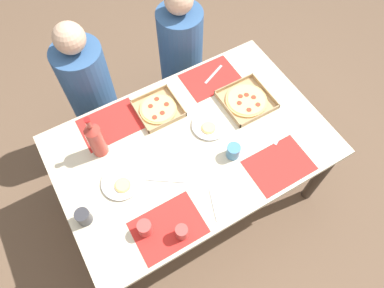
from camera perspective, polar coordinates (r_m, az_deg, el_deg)
The scene contains 21 objects.
ground_plane at distance 2.72m, azimuth 0.00°, elevation -7.58°, with size 6.00×6.00×0.00m, color brown.
dining_table at distance 2.15m, azimuth 0.00°, elevation -1.23°, with size 1.59×1.04×0.72m.
placemat_near_left at distance 1.88m, azimuth -3.87°, elevation -13.31°, with size 0.36×0.26×0.00m, color red.
placemat_near_right at distance 2.07m, azimuth 13.87°, elevation -3.35°, with size 0.36×0.26×0.00m, color red.
placemat_far_left at distance 2.20m, azimuth -13.01°, elevation 3.16°, with size 0.36×0.26×0.00m, color red.
placemat_far_right at distance 2.36m, azimuth 3.05°, elevation 10.57°, with size 0.36×0.26×0.00m, color red.
pizza_box_corner_left at distance 2.20m, azimuth -5.47°, elevation 5.64°, with size 0.26×0.26×0.04m.
pizza_box_center at distance 2.26m, azimuth 8.76°, elevation 6.97°, with size 0.30×0.30×0.04m.
plate_far_right at distance 1.99m, azimuth -11.33°, elevation -6.12°, with size 0.22×0.22×0.03m.
plate_far_left at distance 2.13m, azimuth 2.84°, elevation 2.98°, with size 0.22×0.22×0.03m.
soda_bottle at distance 2.01m, azimuth -15.29°, elevation 0.79°, with size 0.09×0.09×0.32m.
cup_red at distance 1.84m, azimuth -7.61°, elevation -13.31°, with size 0.07×0.07×0.09m, color #BF4742.
cup_clear_left at distance 2.01m, azimuth 6.68°, elevation -1.16°, with size 0.08×0.08×0.09m, color teal.
cup_clear_right at distance 1.82m, azimuth -1.66°, elevation -14.04°, with size 0.06×0.06×0.09m, color #BF4742.
cup_spare at distance 1.93m, azimuth -17.10°, elevation -11.18°, with size 0.08×0.08×0.09m, color #333338.
fork_by_far_left at distance 2.38m, azimuth 3.49°, elevation 11.16°, with size 0.19×0.02×0.01m, color #B7B7BC.
knife_by_near_left at distance 2.18m, azimuth 14.31°, elevation 1.99°, with size 0.21×0.02×0.01m, color #B7B7BC.
knife_by_far_right at distance 1.97m, azimuth -4.24°, elevation -5.82°, with size 0.21×0.02×0.01m, color #B7B7BC.
fork_by_near_right at distance 1.92m, azimuth 3.58°, elevation -9.74°, with size 0.19×0.02×0.01m, color #B7B7BC.
diner_left_seat at distance 2.61m, azimuth -15.73°, elevation 7.29°, with size 0.32×0.32×1.17m.
diner_right_seat at distance 2.75m, azimuth -1.77°, elevation 13.38°, with size 0.32×0.32×1.15m.
Camera 1 is at (-0.52, -0.89, 2.52)m, focal length 33.04 mm.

